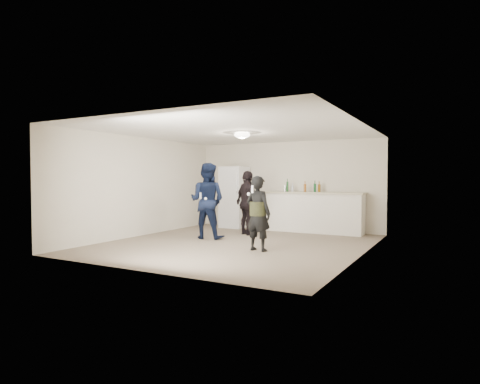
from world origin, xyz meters
The scene contains 21 objects.
floor centered at (0.00, 0.00, 0.00)m, with size 6.00×6.00×0.00m, color #6B5B4C.
ceiling centered at (0.00, 0.00, 2.50)m, with size 6.00×6.00×0.00m, color silver.
wall_back centered at (0.00, 3.00, 1.25)m, with size 6.00×6.00×0.00m, color beige.
wall_front centered at (0.00, -3.00, 1.25)m, with size 6.00×6.00×0.00m, color beige.
wall_left centered at (-2.75, 0.00, 1.25)m, with size 6.00×6.00×0.00m, color beige.
wall_right centered at (2.75, 0.00, 1.25)m, with size 6.00×6.00×0.00m, color beige.
counter centered at (0.94, 2.67, 0.53)m, with size 2.60×0.56×1.05m, color white.
counter_top centered at (0.94, 2.67, 1.07)m, with size 2.68×0.64×0.04m, color #C3B897.
fridge centered at (-1.49, 2.60, 0.90)m, with size 0.70×0.70×1.80m, color white.
fridge_handle centered at (-1.21, 2.23, 1.30)m, with size 0.02×0.02×0.60m, color silver.
ceiling_dome centered at (0.00, 0.30, 2.45)m, with size 0.36×0.36×0.16m, color white.
shaker centered at (0.10, 2.65, 1.18)m, with size 0.08×0.08×0.17m, color silver.
man centered at (-1.00, 0.37, 0.91)m, with size 0.89×0.69×1.83m, color #101D42.
woman centered at (0.81, -0.53, 0.76)m, with size 0.55×0.36×1.51m, color black.
camo_shorts centered at (0.81, -0.53, 0.85)m, with size 0.34×0.34×0.28m, color #343B1A.
spectator centered at (-0.42, 1.39, 0.83)m, with size 0.97×0.40×1.65m, color black.
remote_man centered at (-1.00, 0.09, 1.05)m, with size 0.04×0.04×0.15m, color silver.
nunchuk_man centered at (-0.88, 0.12, 0.98)m, with size 0.07×0.07×0.07m, color white.
remote_woman centered at (0.81, -0.78, 1.25)m, with size 0.04×0.04×0.15m, color silver.
nunchuk_woman centered at (0.71, -0.75, 1.15)m, with size 0.07×0.07×0.07m, color silver.
bottle_cluster centered at (0.67, 2.69, 1.20)m, with size 0.94×0.19×0.27m.
Camera 1 is at (4.32, -7.75, 1.47)m, focal length 30.00 mm.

